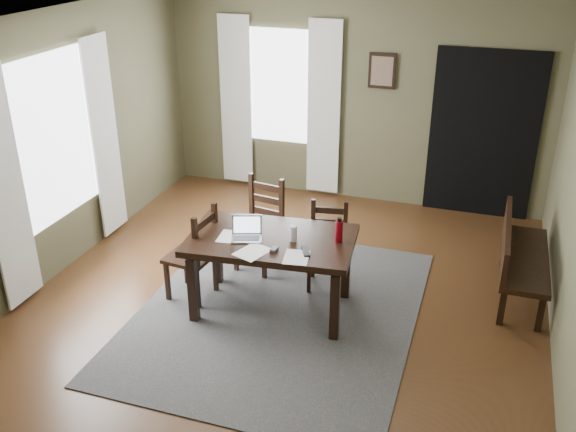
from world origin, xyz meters
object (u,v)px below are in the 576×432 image
(laptop, at_px, (247,232))
(water_bottle, at_px, (339,231))
(chair_end, at_px, (195,255))
(chair_back_left, at_px, (260,225))
(dining_table, at_px, (271,246))
(chair_back_right, at_px, (327,247))
(bench, at_px, (518,253))

(laptop, xyz_separation_m, water_bottle, (0.84, 0.18, 0.06))
(chair_end, relative_size, chair_back_left, 0.98)
(chair_back_left, bearing_deg, dining_table, -52.78)
(dining_table, bearing_deg, chair_back_left, 112.05)
(chair_end, xyz_separation_m, chair_back_right, (1.17, 0.65, -0.04))
(water_bottle, bearing_deg, chair_back_right, 114.93)
(bench, bearing_deg, chair_back_right, 102.49)
(chair_back_right, xyz_separation_m, laptop, (-0.60, -0.68, 0.39))
(dining_table, xyz_separation_m, water_bottle, (0.62, 0.11, 0.21))
(dining_table, bearing_deg, chair_back_right, 52.22)
(bench, bearing_deg, dining_table, 114.61)
(laptop, bearing_deg, bench, 5.19)
(chair_end, xyz_separation_m, water_bottle, (1.41, 0.15, 0.41))
(bench, distance_m, water_bottle, 1.90)
(laptop, bearing_deg, chair_end, 158.55)
(dining_table, distance_m, bench, 2.46)
(water_bottle, bearing_deg, chair_end, -173.99)
(dining_table, distance_m, chair_end, 0.82)
(chair_back_left, height_order, water_bottle, water_bottle)
(chair_back_right, height_order, water_bottle, water_bottle)
(chair_end, distance_m, water_bottle, 1.47)
(chair_back_left, bearing_deg, chair_end, -106.15)
(bench, xyz_separation_m, laptop, (-2.45, -1.08, 0.36))
(chair_end, relative_size, chair_back_right, 1.10)
(dining_table, xyz_separation_m, chair_back_right, (0.38, 0.61, -0.25))
(chair_end, bearing_deg, dining_table, 98.51)
(laptop, bearing_deg, chair_back_right, 29.54)
(chair_back_left, bearing_deg, laptop, -67.99)
(chair_back_left, bearing_deg, bench, 15.01)
(chair_back_right, xyz_separation_m, water_bottle, (0.23, -0.50, 0.46))
(chair_end, height_order, chair_back_left, chair_back_left)
(chair_back_right, height_order, laptop, laptop)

